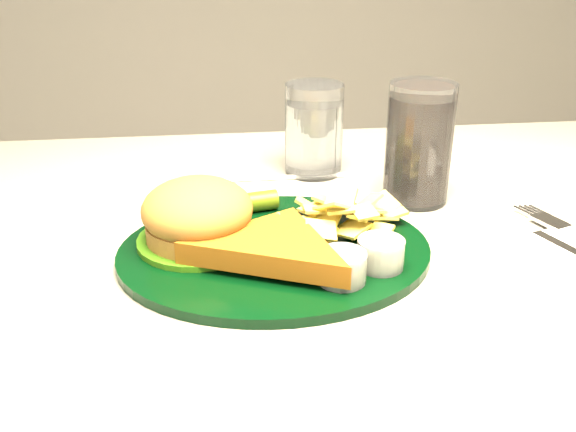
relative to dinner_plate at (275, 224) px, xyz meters
name	(u,v)px	position (x,y,z in m)	size (l,w,h in m)	color
dinner_plate	(275,224)	(0.00, 0.00, 0.00)	(0.32, 0.26, 0.07)	black
water_glass	(314,129)	(0.08, 0.23, 0.02)	(0.08, 0.08, 0.12)	silver
cola_glass	(419,144)	(0.18, 0.12, 0.04)	(0.08, 0.08, 0.14)	black
wrapped_straw	(281,178)	(0.03, 0.21, -0.03)	(0.17, 0.06, 0.01)	white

